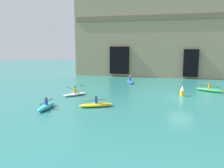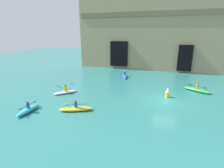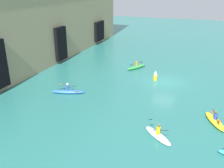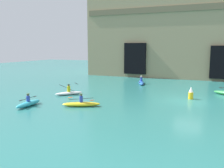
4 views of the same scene
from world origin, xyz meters
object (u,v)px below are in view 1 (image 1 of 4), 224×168
kayak_white (75,94)px  kayak_green (209,90)px  kayak_cyan (46,106)px  kayak_yellow (96,105)px  kayak_blue (130,81)px  marker_buoy (182,91)px

kayak_white → kayak_green: kayak_white is taller
kayak_white → kayak_cyan: (-0.35, -5.63, 0.02)m
kayak_white → kayak_cyan: 5.64m
kayak_green → kayak_cyan: 19.56m
kayak_yellow → kayak_cyan: kayak_yellow is taller
kayak_blue → kayak_yellow: kayak_blue is taller
kayak_blue → kayak_yellow: size_ratio=1.12×
kayak_yellow → kayak_green: (11.58, 10.00, 0.02)m
kayak_blue → kayak_green: 11.52m
kayak_green → kayak_cyan: (-15.70, -11.67, 0.00)m
kayak_white → marker_buoy: (11.88, 2.73, 0.32)m
kayak_green → marker_buoy: 4.81m
kayak_white → kayak_yellow: kayak_white is taller
kayak_yellow → marker_buoy: 10.51m
kayak_blue → kayak_cyan: kayak_blue is taller
kayak_blue → kayak_cyan: (-5.05, -16.08, 0.03)m
marker_buoy → kayak_yellow: bearing=-140.5°
kayak_white → kayak_blue: (4.71, 10.44, -0.00)m
kayak_yellow → kayak_green: kayak_green is taller
kayak_blue → kayak_white: bearing=137.3°
kayak_yellow → kayak_green: bearing=-164.8°
kayak_white → kayak_yellow: 5.47m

